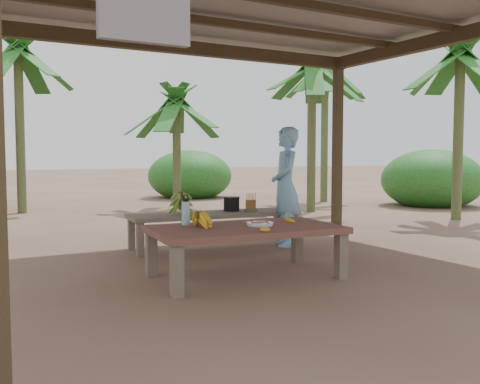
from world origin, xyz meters
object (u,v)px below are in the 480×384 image
bench (215,217)px  ripe_banana_bunch (197,218)px  plate (260,224)px  water_flask (186,212)px  cooking_pot (232,204)px  woman (286,187)px  work_table (245,233)px

bench → ripe_banana_bunch: size_ratio=7.90×
bench → plate: 1.74m
water_flask → cooking_pot: size_ratio=1.45×
bench → plate: bearing=-96.8°
bench → woman: 1.00m
water_flask → plate: bearing=-34.1°
work_table → ripe_banana_bunch: size_ratio=6.62×
work_table → ripe_banana_bunch: (-0.44, 0.16, 0.15)m
ripe_banana_bunch → woman: 2.15m
water_flask → cooking_pot: 1.83m
bench → water_flask: bearing=-121.7°
work_table → plate: plate is taller
plate → ripe_banana_bunch: bearing=161.8°
cooking_pot → woman: bearing=-34.7°
work_table → woman: bearing=49.6°
bench → plate: (-0.34, -1.70, 0.12)m
bench → woman: (0.86, -0.33, 0.38)m
work_table → bench: work_table is taller
woman → water_flask: bearing=-36.5°
work_table → plate: (0.15, -0.03, 0.08)m
plate → woman: size_ratio=0.17×
plate → cooking_pot: (0.62, 1.77, 0.02)m
bench → work_table: bearing=-101.7°
ripe_banana_bunch → cooking_pot: 1.99m
ripe_banana_bunch → water_flask: 0.22m
ripe_banana_bunch → bench: bearing=58.4°
plate → water_flask: bearing=145.9°
bench → woman: woman is taller
work_table → cooking_pot: (0.77, 1.74, 0.10)m
work_table → water_flask: size_ratio=6.21×
cooking_pot → work_table: bearing=-113.8°
plate → water_flask: (-0.61, 0.41, 0.11)m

